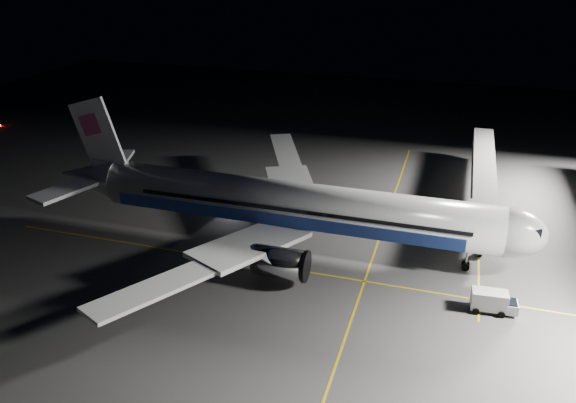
% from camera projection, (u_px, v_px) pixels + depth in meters
% --- Properties ---
extents(ground, '(200.00, 200.00, 0.00)m').
position_uv_depth(ground, '(293.00, 243.00, 69.54)').
color(ground, '#4C4C4F').
rests_on(ground, ground).
extents(guide_line_main, '(0.25, 80.00, 0.01)m').
position_uv_depth(guide_line_main, '(373.00, 255.00, 66.84)').
color(guide_line_main, gold).
rests_on(guide_line_main, ground).
extents(guide_line_cross, '(70.00, 0.25, 0.01)m').
position_uv_depth(guide_line_cross, '(278.00, 267.00, 64.32)').
color(guide_line_cross, gold).
rests_on(guide_line_cross, ground).
extents(guide_line_side, '(0.25, 40.00, 0.01)m').
position_uv_depth(guide_line_side, '(479.00, 232.00, 72.29)').
color(guide_line_side, gold).
rests_on(guide_line_side, ground).
extents(airliner, '(61.48, 54.22, 16.64)m').
position_uv_depth(airliner, '(285.00, 205.00, 67.70)').
color(airliner, silver).
rests_on(airliner, ground).
extents(jet_bridge, '(3.60, 34.40, 6.30)m').
position_uv_depth(jet_bridge, '(483.00, 177.00, 77.41)').
color(jet_bridge, '#B2B2B7').
rests_on(jet_bridge, ground).
extents(service_truck, '(4.63, 2.25, 2.30)m').
position_uv_depth(service_truck, '(494.00, 301.00, 56.02)').
color(service_truck, white).
rests_on(service_truck, ground).
extents(baggage_tug, '(2.61, 2.31, 1.61)m').
position_uv_depth(baggage_tug, '(234.00, 199.00, 80.12)').
color(baggage_tug, black).
rests_on(baggage_tug, ground).
extents(safety_cone_a, '(0.42, 0.42, 0.63)m').
position_uv_depth(safety_cone_a, '(327.00, 225.00, 73.38)').
color(safety_cone_a, '#F83C0A').
rests_on(safety_cone_a, ground).
extents(safety_cone_b, '(0.41, 0.41, 0.62)m').
position_uv_depth(safety_cone_b, '(354.00, 205.00, 79.23)').
color(safety_cone_b, '#F83C0A').
rests_on(safety_cone_b, ground).
extents(safety_cone_c, '(0.42, 0.42, 0.63)m').
position_uv_depth(safety_cone_c, '(269.00, 206.00, 78.98)').
color(safety_cone_c, '#F83C0A').
rests_on(safety_cone_c, ground).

